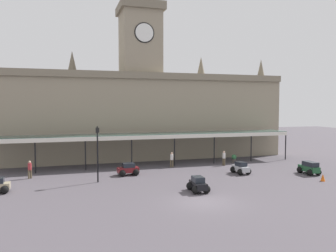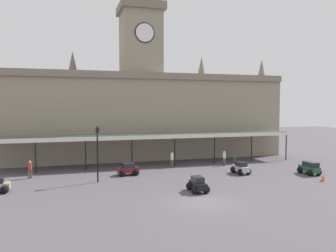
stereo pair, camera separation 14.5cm
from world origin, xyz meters
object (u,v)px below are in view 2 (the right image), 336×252
at_px(car_green_estate, 310,169).
at_px(car_black_sedan, 198,185).
at_px(car_silver_sedan, 241,169).
at_px(car_maroon_sedan, 128,170).
at_px(traffic_cone, 323,178).
at_px(pedestrian_near_entrance, 172,159).
at_px(pedestrian_crossing_forecourt, 224,158).
at_px(pedestrian_beside_cars, 30,169).
at_px(victorian_lamppost, 97,148).
at_px(planter_forecourt_centre, 234,158).

bearing_deg(car_green_estate, car_black_sedan, -166.67).
bearing_deg(car_black_sedan, car_silver_sedan, 38.36).
bearing_deg(car_maroon_sedan, traffic_cone, -25.21).
bearing_deg(pedestrian_near_entrance, car_silver_sedan, -43.55).
height_order(car_maroon_sedan, pedestrian_crossing_forecourt, pedestrian_crossing_forecourt).
distance_m(car_black_sedan, pedestrian_near_entrance, 10.69).
relative_size(car_silver_sedan, pedestrian_near_entrance, 1.25).
bearing_deg(pedestrian_beside_cars, car_maroon_sedan, -7.44).
bearing_deg(car_green_estate, car_maroon_sedan, 164.73).
relative_size(car_maroon_sedan, pedestrian_crossing_forecourt, 1.27).
distance_m(car_black_sedan, pedestrian_beside_cars, 16.00).
xyz_separation_m(car_black_sedan, car_silver_sedan, (6.73, 5.33, 0.00)).
relative_size(pedestrian_crossing_forecourt, traffic_cone, 2.52).
distance_m(victorian_lamppost, traffic_cone, 20.36).
bearing_deg(car_green_estate, pedestrian_beside_cars, 167.37).
xyz_separation_m(car_silver_sedan, victorian_lamppost, (-14.02, 0.28, 2.59)).
xyz_separation_m(car_silver_sedan, pedestrian_near_entrance, (-5.56, 5.29, 0.41)).
height_order(car_maroon_sedan, traffic_cone, car_maroon_sedan).
xyz_separation_m(pedestrian_crossing_forecourt, traffic_cone, (4.96, -9.82, -0.58)).
bearing_deg(victorian_lamppost, car_maroon_sedan, 35.57).
distance_m(car_silver_sedan, planter_forecourt_centre, 6.62).
distance_m(car_silver_sedan, pedestrian_near_entrance, 7.69).
xyz_separation_m(pedestrian_near_entrance, victorian_lamppost, (-8.45, -5.01, 2.19)).
height_order(car_silver_sedan, pedestrian_near_entrance, pedestrian_near_entrance).
bearing_deg(car_silver_sedan, car_maroon_sedan, 167.10).
distance_m(pedestrian_crossing_forecourt, victorian_lamppost, 15.26).
bearing_deg(pedestrian_crossing_forecourt, car_green_estate, -49.15).
distance_m(car_silver_sedan, pedestrian_crossing_forecourt, 4.68).
xyz_separation_m(car_green_estate, pedestrian_crossing_forecourt, (-5.93, 6.86, 0.34)).
distance_m(pedestrian_near_entrance, traffic_cone, 15.17).
relative_size(car_black_sedan, planter_forecourt_centre, 2.17).
xyz_separation_m(car_black_sedan, planter_forecourt_centre, (9.25, 11.45, -0.01)).
relative_size(victorian_lamppost, planter_forecourt_centre, 5.20).
relative_size(car_silver_sedan, planter_forecourt_centre, 2.18).
bearing_deg(pedestrian_near_entrance, pedestrian_crossing_forecourt, -6.20).
height_order(pedestrian_crossing_forecourt, victorian_lamppost, victorian_lamppost).
distance_m(pedestrian_crossing_forecourt, planter_forecourt_centre, 2.59).
xyz_separation_m(car_maroon_sedan, pedestrian_beside_cars, (-9.04, 1.18, 0.41)).
height_order(pedestrian_crossing_forecourt, pedestrian_near_entrance, same).
height_order(pedestrian_near_entrance, traffic_cone, pedestrian_near_entrance).
xyz_separation_m(pedestrian_beside_cars, planter_forecourt_centre, (22.47, 2.45, -0.42)).
distance_m(victorian_lamppost, planter_forecourt_centre, 17.74).
height_order(car_black_sedan, pedestrian_crossing_forecourt, pedestrian_crossing_forecourt).
relative_size(car_green_estate, planter_forecourt_centre, 2.36).
distance_m(pedestrian_crossing_forecourt, traffic_cone, 11.01).
height_order(car_black_sedan, victorian_lamppost, victorian_lamppost).
xyz_separation_m(pedestrian_beside_cars, pedestrian_near_entrance, (14.39, 1.61, 0.00)).
relative_size(pedestrian_near_entrance, planter_forecourt_centre, 1.74).
bearing_deg(pedestrian_beside_cars, car_green_estate, -12.63).
bearing_deg(pedestrian_beside_cars, planter_forecourt_centre, 6.21).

